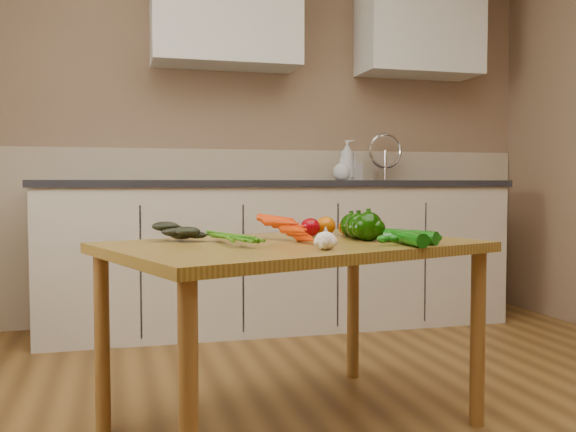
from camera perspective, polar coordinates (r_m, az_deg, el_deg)
The scene contains 18 objects.
room at distance 1.98m, azimuth 8.13°, elevation 13.46°, with size 4.04×5.04×2.64m.
counter_run at distance 3.95m, azimuth -0.67°, elevation -3.24°, with size 2.84×0.64×1.14m.
upper_cabinets at distance 4.27m, azimuth 2.94°, elevation 17.41°, with size 2.15×0.35×0.70m.
table at distance 2.29m, azimuth 0.42°, elevation -4.21°, with size 1.46×1.18×0.67m.
soap_bottle_a at distance 4.14m, azimuth 5.28°, elevation 4.96°, with size 0.10×0.10×0.26m, color silver.
soap_bottle_b at distance 4.17m, azimuth 5.93°, elevation 4.34°, with size 0.08×0.08×0.17m, color silver.
soap_bottle_c at distance 4.11m, azimuth 4.81°, elevation 4.22°, with size 0.12×0.12×0.15m, color silver.
carrot_bunch at distance 2.28m, azimuth -1.55°, elevation -1.56°, with size 0.23×0.18×0.06m, color #EB3B05, non-canonical shape.
leafy_greens at distance 2.34m, azimuth -9.81°, elevation -1.14°, with size 0.18×0.16×0.09m, color black, non-canonical shape.
garlic_bulb at distance 2.02m, azimuth 3.36°, elevation -2.21°, with size 0.07×0.07×0.06m, color silver.
pepper_a at distance 2.42m, azimuth 6.27°, elevation -0.93°, with size 0.09×0.09×0.09m, color black.
pepper_b at distance 2.52m, azimuth 5.64°, elevation -0.84°, with size 0.09×0.09×0.09m, color black.
pepper_c at distance 2.34m, azimuth 7.16°, elevation -0.94°, with size 0.10×0.10×0.10m, color black.
tomato_a at distance 2.52m, azimuth 1.99°, elevation -1.00°, with size 0.08×0.08×0.07m, color #8A020A.
tomato_b at distance 2.59m, azimuth 3.37°, elevation -0.87°, with size 0.08×0.08×0.07m, color #BB5504.
tomato_c at distance 2.56m, azimuth 5.33°, elevation -0.99°, with size 0.07×0.07×0.07m, color #BB5504.
zucchini_a at distance 2.26m, azimuth 10.85°, elevation -1.82°, with size 0.05×0.05×0.20m, color #084907.
zucchini_b at distance 2.19m, azimuth 10.78°, elevation -1.97°, with size 0.05×0.05×0.20m, color #084907.
Camera 1 is at (-0.76, -1.62, 0.89)m, focal length 40.00 mm.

